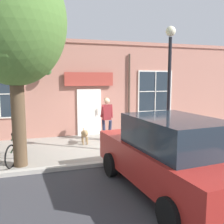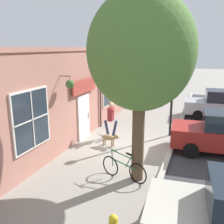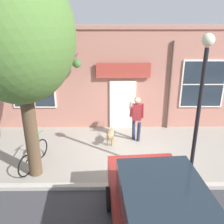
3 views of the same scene
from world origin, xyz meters
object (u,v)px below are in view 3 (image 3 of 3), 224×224
at_px(dog_on_leash, 110,135).
at_px(street_lamp, 201,90).
at_px(street_tree_by_curb, 17,41).
at_px(parked_car_mid_block, 161,222).
at_px(pedestrian_walking, 137,114).
at_px(leaning_bicycle, 34,156).

distance_m(dog_on_leash, street_lamp, 4.09).
distance_m(street_tree_by_curb, parked_car_mid_block, 5.37).
bearing_deg(street_tree_by_curb, pedestrian_walking, 124.25).
distance_m(dog_on_leash, street_tree_by_curb, 4.74).
bearing_deg(street_tree_by_curb, dog_on_leash, 129.82).
height_order(street_tree_by_curb, street_lamp, street_tree_by_curb).
relative_size(pedestrian_walking, dog_on_leash, 1.67).
bearing_deg(dog_on_leash, parked_car_mid_block, 11.45).
height_order(pedestrian_walking, street_lamp, street_lamp).
distance_m(pedestrian_walking, street_lamp, 3.42).
relative_size(dog_on_leash, street_tree_by_curb, 0.18).
bearing_deg(street_tree_by_curb, street_lamp, 85.85).
relative_size(pedestrian_walking, parked_car_mid_block, 0.41).
height_order(street_tree_by_curb, leaning_bicycle, street_tree_by_curb).
bearing_deg(leaning_bicycle, pedestrian_walking, 117.01).
relative_size(parked_car_mid_block, street_lamp, 1.04).
relative_size(street_tree_by_curb, parked_car_mid_block, 1.34).
xyz_separation_m(leaning_bicycle, street_lamp, (0.85, 4.85, 2.44)).
bearing_deg(parked_car_mid_block, street_lamp, 150.58).
relative_size(pedestrian_walking, street_tree_by_curb, 0.30).
bearing_deg(street_lamp, leaning_bicycle, -99.94).
distance_m(street_tree_by_curb, street_lamp, 4.88).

